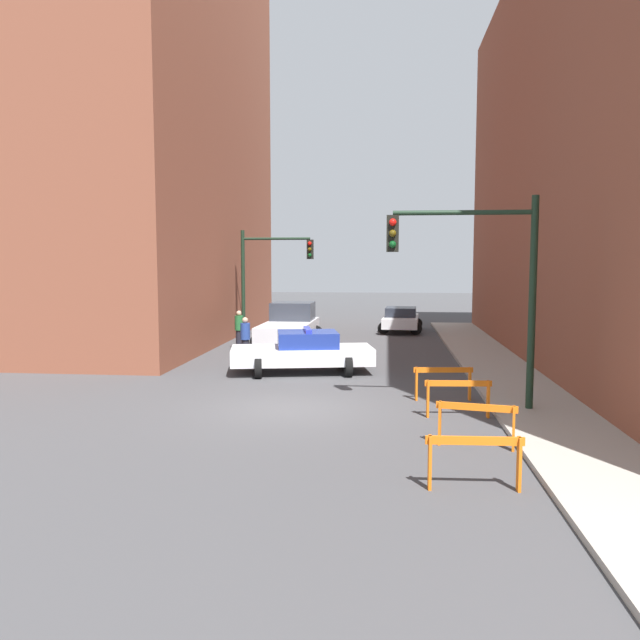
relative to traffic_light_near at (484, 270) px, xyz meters
The scene contains 14 objects.
ground_plane 5.90m from the traffic_light_near, behind, with size 120.00×120.00×0.00m, color #424244.
sidewalk_right 3.77m from the traffic_light_near, ahead, with size 2.40×44.00×0.12m.
building_corner_left 22.78m from the traffic_light_near, 140.34° to the left, with size 14.00×20.00×20.76m.
traffic_light_near is the anchor object (origin of this frame).
traffic_light_far 15.59m from the traffic_light_near, 121.00° to the left, with size 3.44×0.35×5.20m.
police_car 7.64m from the traffic_light_near, 136.14° to the left, with size 4.97×2.93×1.52m.
white_truck 13.42m from the traffic_light_near, 120.08° to the left, with size 2.71×5.44×1.90m.
parked_car_near 18.12m from the traffic_light_near, 95.10° to the left, with size 2.45×4.40×1.31m.
pedestrian_crossing 10.79m from the traffic_light_near, 136.77° to the left, with size 0.41×0.41×1.66m.
pedestrian_corner 13.66m from the traffic_light_near, 129.97° to the left, with size 0.48×0.48×1.66m.
barrier_front 6.28m from the traffic_light_near, 99.42° to the right, with size 1.60×0.23×0.90m.
barrier_mid 4.29m from the traffic_light_near, 100.07° to the right, with size 1.58×0.44×0.90m.
barrier_back 3.05m from the traffic_light_near, 134.75° to the right, with size 1.60×0.28×0.90m.
barrier_corner 3.26m from the traffic_light_near, 124.37° to the left, with size 1.59×0.33×0.90m.
Camera 1 is at (2.37, -15.46, 3.73)m, focal length 35.00 mm.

